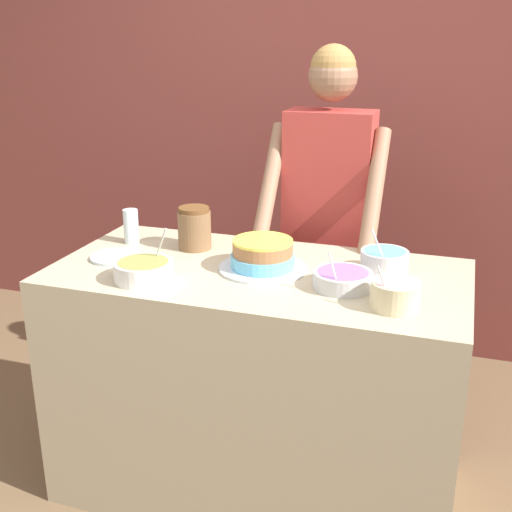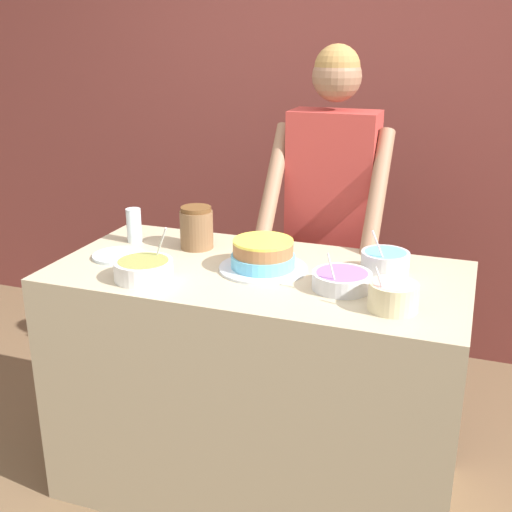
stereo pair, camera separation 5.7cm
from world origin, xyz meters
The scene contains 11 objects.
wall_back centered at (0.00, 1.82, 1.30)m, with size 10.00×0.05×2.60m.
counter centered at (0.00, 0.37, 0.47)m, with size 1.52×0.74×0.94m.
person_baker centered at (0.12, 1.00, 1.05)m, with size 0.51×0.47×1.72m.
cake centered at (0.01, 0.39, 0.99)m, with size 0.33×0.33×0.11m.
frosting_bowl_purple centered at (0.33, 0.30, 0.97)m, with size 0.20×0.20×0.15m.
frosting_bowl_pink centered at (0.52, 0.19, 0.99)m, with size 0.16×0.16×0.15m.
frosting_bowl_olive centered at (-0.35, 0.15, 0.98)m, with size 0.21×0.21×0.18m.
frosting_bowl_blue centered at (0.44, 0.49, 0.99)m, with size 0.17×0.17×0.18m.
drinking_glass centered at (-0.60, 0.52, 1.01)m, with size 0.06×0.06×0.14m.
ceramic_plate centered at (-0.56, 0.33, 0.95)m, with size 0.20×0.20×0.01m.
stoneware_jar centered at (-0.32, 0.53, 1.03)m, with size 0.13×0.13×0.17m.
Camera 1 is at (0.68, -1.72, 1.77)m, focal length 45.00 mm.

